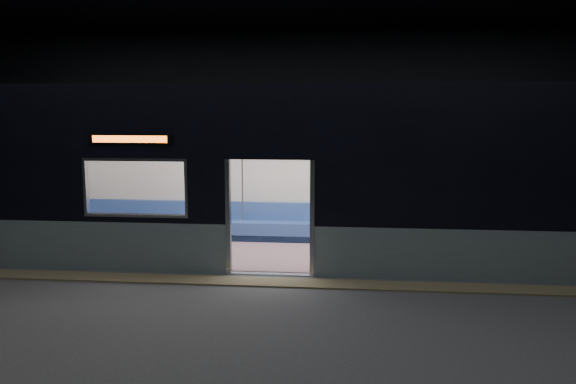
# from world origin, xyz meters

# --- Properties ---
(station_floor) EXTENTS (24.00, 14.00, 0.01)m
(station_floor) POSITION_xyz_m (0.00, 0.00, -0.01)
(station_floor) COLOR #47494C
(station_floor) RESTS_ON ground
(station_envelope) EXTENTS (24.00, 14.00, 5.00)m
(station_envelope) POSITION_xyz_m (0.00, 0.00, 3.66)
(station_envelope) COLOR black
(station_envelope) RESTS_ON station_floor
(tactile_strip) EXTENTS (22.80, 0.50, 0.03)m
(tactile_strip) POSITION_xyz_m (0.00, 0.55, 0.01)
(tactile_strip) COLOR #8C7F59
(tactile_strip) RESTS_ON station_floor
(metro_car) EXTENTS (18.00, 3.04, 3.35)m
(metro_car) POSITION_xyz_m (-0.00, 2.54, 1.85)
(metro_car) COLOR #82959B
(metro_car) RESTS_ON station_floor
(passenger) EXTENTS (0.38, 0.63, 1.27)m
(passenger) POSITION_xyz_m (1.96, 3.55, 0.75)
(passenger) COLOR black
(passenger) RESTS_ON metro_car
(handbag) EXTENTS (0.31, 0.29, 0.13)m
(handbag) POSITION_xyz_m (1.93, 3.35, 0.65)
(handbag) COLOR black
(handbag) RESTS_ON passenger
(transit_map) EXTENTS (0.92, 0.03, 0.60)m
(transit_map) POSITION_xyz_m (1.04, 3.85, 1.45)
(transit_map) COLOR white
(transit_map) RESTS_ON metro_car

